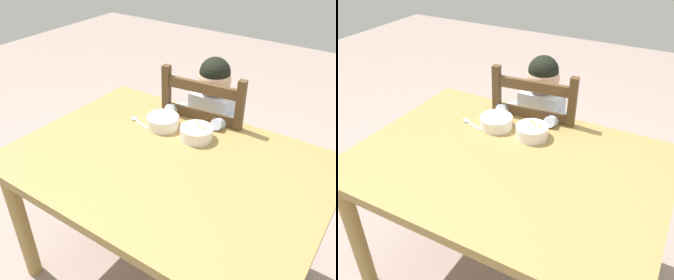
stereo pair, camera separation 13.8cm
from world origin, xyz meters
TOP-DOWN VIEW (x-y plane):
  - ground_plane at (0.00, 0.00)m, footprint 8.00×8.00m
  - dining_table at (0.00, 0.00)m, footprint 1.28×0.92m
  - dining_chair at (-0.07, 0.51)m, footprint 0.46×0.46m
  - child_figure at (-0.08, 0.50)m, footprint 0.32×0.31m
  - bowl_of_peas at (-0.17, 0.21)m, footprint 0.15×0.15m
  - bowl_of_carrots at (0.01, 0.21)m, footprint 0.15×0.15m
  - spoon at (-0.31, 0.18)m, footprint 0.14×0.07m

SIDE VIEW (x-z plane):
  - ground_plane at x=0.00m, z-range 0.00..0.00m
  - dining_chair at x=-0.07m, z-range -0.01..0.94m
  - dining_table at x=0.00m, z-range 0.26..0.97m
  - child_figure at x=-0.08m, z-range 0.16..1.13m
  - spoon at x=-0.31m, z-range 0.71..0.72m
  - bowl_of_peas at x=-0.17m, z-range 0.71..0.77m
  - bowl_of_carrots at x=0.01m, z-range 0.71..0.77m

